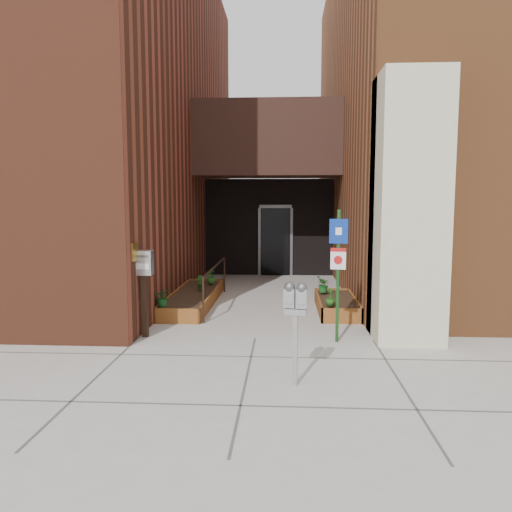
# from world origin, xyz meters

# --- Properties ---
(ground) EXTENTS (80.00, 80.00, 0.00)m
(ground) POSITION_xyz_m (0.00, 0.00, 0.00)
(ground) COLOR #9E9991
(ground) RESTS_ON ground
(architecture) EXTENTS (20.00, 14.60, 10.00)m
(architecture) POSITION_xyz_m (-0.18, 6.89, 4.98)
(architecture) COLOR brown
(architecture) RESTS_ON ground
(planter_left) EXTENTS (0.90, 3.60, 0.30)m
(planter_left) POSITION_xyz_m (-1.55, 2.70, 0.13)
(planter_left) COLOR brown
(planter_left) RESTS_ON ground
(planter_right) EXTENTS (0.80, 2.20, 0.30)m
(planter_right) POSITION_xyz_m (1.60, 2.20, 0.13)
(planter_right) COLOR brown
(planter_right) RESTS_ON ground
(handrail) EXTENTS (0.04, 3.34, 0.90)m
(handrail) POSITION_xyz_m (-1.05, 2.65, 0.75)
(handrail) COLOR black
(handrail) RESTS_ON ground
(parking_meter) EXTENTS (0.31, 0.17, 1.34)m
(parking_meter) POSITION_xyz_m (0.64, -2.13, 1.04)
(parking_meter) COLOR #9D9D9F
(parking_meter) RESTS_ON ground
(sign_post) EXTENTS (0.30, 0.09, 2.20)m
(sign_post) POSITION_xyz_m (1.37, -0.12, 1.35)
(sign_post) COLOR #153914
(sign_post) RESTS_ON ground
(payment_dropbox) EXTENTS (0.30, 0.23, 1.50)m
(payment_dropbox) POSITION_xyz_m (-1.90, 0.01, 1.08)
(payment_dropbox) COLOR black
(payment_dropbox) RESTS_ON ground
(shrub_left_a) EXTENTS (0.40, 0.40, 0.36)m
(shrub_left_a) POSITION_xyz_m (-1.85, 1.10, 0.48)
(shrub_left_a) COLOR #17511C
(shrub_left_a) RESTS_ON planter_left
(shrub_left_b) EXTENTS (0.25, 0.25, 0.32)m
(shrub_left_b) POSITION_xyz_m (-1.45, 2.98, 0.46)
(shrub_left_b) COLOR #1C5217
(shrub_left_b) RESTS_ON planter_left
(shrub_left_c) EXTENTS (0.27, 0.27, 0.36)m
(shrub_left_c) POSITION_xyz_m (-1.31, 3.75, 0.48)
(shrub_left_c) COLOR #1F5F1B
(shrub_left_c) RESTS_ON planter_left
(shrub_left_d) EXTENTS (0.25, 0.25, 0.34)m
(shrub_left_d) POSITION_xyz_m (-1.35, 3.79, 0.47)
(shrub_left_d) COLOR #185419
(shrub_left_d) RESTS_ON planter_left
(shrub_right_a) EXTENTS (0.25, 0.25, 0.34)m
(shrub_right_a) POSITION_xyz_m (1.39, 1.34, 0.47)
(shrub_right_a) COLOR #225418
(shrub_right_a) RESTS_ON planter_right
(shrub_right_b) EXTENTS (0.18, 0.18, 0.32)m
(shrub_right_b) POSITION_xyz_m (1.35, 2.71, 0.46)
(shrub_right_b) COLOR #275819
(shrub_right_b) RESTS_ON planter_right
(shrub_right_c) EXTENTS (0.37, 0.37, 0.37)m
(shrub_right_c) POSITION_xyz_m (1.36, 2.71, 0.49)
(shrub_right_c) COLOR #1A5C1F
(shrub_right_c) RESTS_ON planter_right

